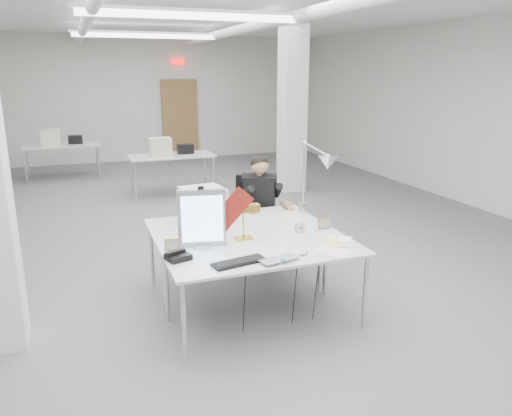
{
  "coord_description": "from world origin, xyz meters",
  "views": [
    {
      "loc": [
        -1.54,
        -6.47,
        2.33
      ],
      "look_at": [
        0.1,
        -2.0,
        1.01
      ],
      "focal_mm": 35.0,
      "sensor_mm": 36.0,
      "label": 1
    }
  ],
  "objects": [
    {
      "name": "room_shell",
      "position": [
        0.04,
        0.13,
        1.69
      ],
      "size": [
        10.04,
        14.04,
        3.24
      ],
      "color": "#57575A",
      "rests_on": "ground"
    },
    {
      "name": "desk_main",
      "position": [
        0.0,
        -2.5,
        0.74
      ],
      "size": [
        1.8,
        0.9,
        0.02
      ],
      "primitive_type": "cube",
      "color": "silver",
      "rests_on": "room_shell"
    },
    {
      "name": "desk_second",
      "position": [
        0.0,
        -1.6,
        0.74
      ],
      "size": [
        1.8,
        0.9,
        0.02
      ],
      "primitive_type": "cube",
      "color": "silver",
      "rests_on": "room_shell"
    },
    {
      "name": "bg_desk_a",
      "position": [
        0.2,
        3.0,
        0.74
      ],
      "size": [
        1.6,
        0.8,
        0.02
      ],
      "primitive_type": "cube",
      "color": "silver",
      "rests_on": "room_shell"
    },
    {
      "name": "bg_desk_b",
      "position": [
        -1.8,
        5.2,
        0.74
      ],
      "size": [
        1.6,
        0.8,
        0.02
      ],
      "primitive_type": "cube",
      "color": "silver",
      "rests_on": "room_shell"
    },
    {
      "name": "office_chair",
      "position": [
        0.54,
        -0.91,
        0.56
      ],
      "size": [
        0.73,
        0.73,
        1.13
      ],
      "primitive_type": null,
      "rotation": [
        0.0,
        0.0,
        -0.43
      ],
      "color": "black",
      "rests_on": "room_shell"
    },
    {
      "name": "seated_person",
      "position": [
        0.54,
        -0.96,
        0.9
      ],
      "size": [
        0.62,
        0.67,
        0.81
      ],
      "primitive_type": null,
      "rotation": [
        0.0,
        0.0,
        -0.43
      ],
      "color": "black",
      "rests_on": "office_chair"
    },
    {
      "name": "monitor",
      "position": [
        -0.51,
        -2.22,
        1.02
      ],
      "size": [
        0.44,
        0.13,
        0.54
      ],
      "primitive_type": "cube",
      "rotation": [
        0.0,
        0.0,
        -0.19
      ],
      "color": "#A2A2A6",
      "rests_on": "desk_main"
    },
    {
      "name": "pennant",
      "position": [
        -0.24,
        -2.25,
        1.08
      ],
      "size": [
        0.41,
        0.16,
        0.46
      ],
      "primitive_type": "cube",
      "rotation": [
        0.0,
        -0.87,
        -0.35
      ],
      "color": "maroon",
      "rests_on": "monitor"
    },
    {
      "name": "keyboard",
      "position": [
        -0.32,
        -2.74,
        0.77
      ],
      "size": [
        0.49,
        0.24,
        0.02
      ],
      "primitive_type": "cube",
      "rotation": [
        0.0,
        0.0,
        0.19
      ],
      "color": "black",
      "rests_on": "desk_main"
    },
    {
      "name": "laptop",
      "position": [
        0.03,
        -2.86,
        0.77
      ],
      "size": [
        0.4,
        0.31,
        0.03
      ],
      "primitive_type": "imported",
      "rotation": [
        0.0,
        0.0,
        0.24
      ],
      "color": "#A8A8AD",
      "rests_on": "desk_main"
    },
    {
      "name": "mouse",
      "position": [
        0.27,
        -2.75,
        0.77
      ],
      "size": [
        0.09,
        0.07,
        0.03
      ],
      "primitive_type": "ellipsoid",
      "rotation": [
        0.0,
        0.0,
        0.21
      ],
      "color": "#B9B8BD",
      "rests_on": "desk_main"
    },
    {
      "name": "bankers_lamp",
      "position": [
        -0.08,
        -2.15,
        0.92
      ],
      "size": [
        0.3,
        0.14,
        0.33
      ],
      "primitive_type": null,
      "rotation": [
        0.0,
        0.0,
        -0.08
      ],
      "color": "gold",
      "rests_on": "desk_main"
    },
    {
      "name": "desk_phone",
      "position": [
        -0.79,
        -2.47,
        0.78
      ],
      "size": [
        0.24,
        0.23,
        0.05
      ],
      "primitive_type": "cube",
      "rotation": [
        0.0,
        0.0,
        0.31
      ],
      "color": "black",
      "rests_on": "desk_main"
    },
    {
      "name": "picture_frame_left",
      "position": [
        -0.79,
        -2.22,
        0.81
      ],
      "size": [
        0.14,
        0.06,
        0.1
      ],
      "primitive_type": "cube",
      "rotation": [
        -0.21,
        0.0,
        -0.25
      ],
      "color": "olive",
      "rests_on": "desk_main"
    },
    {
      "name": "picture_frame_right",
      "position": [
        0.79,
        -2.14,
        0.81
      ],
      "size": [
        0.14,
        0.04,
        0.11
      ],
      "primitive_type": "cube",
      "rotation": [
        -0.21,
        0.0,
        -0.05
      ],
      "color": "#B9814F",
      "rests_on": "desk_main"
    },
    {
      "name": "desk_clock",
      "position": [
        0.51,
        -2.16,
        0.81
      ],
      "size": [
        0.11,
        0.06,
        0.11
      ],
      "primitive_type": "cylinder",
      "rotation": [
        1.57,
        0.0,
        -0.24
      ],
      "color": "#A8A8AD",
      "rests_on": "desk_main"
    },
    {
      "name": "paper_stack_a",
      "position": [
        0.57,
        -2.76,
        0.76
      ],
      "size": [
        0.34,
        0.37,
        0.01
      ],
      "primitive_type": "cube",
      "rotation": [
        0.0,
        0.0,
        0.52
      ],
      "color": "silver",
      "rests_on": "desk_main"
    },
    {
      "name": "paper_stack_b",
      "position": [
        0.66,
        -2.57,
        0.76
      ],
      "size": [
        0.23,
        0.29,
        0.01
      ],
      "primitive_type": "cube",
      "rotation": [
        0.0,
        0.0,
        -0.17
      ],
      "color": "#D2CA7D",
      "rests_on": "desk_main"
    },
    {
      "name": "paper_stack_c",
      "position": [
        0.79,
        -2.46,
        0.76
      ],
      "size": [
        0.27,
        0.25,
        0.01
      ],
      "primitive_type": "cube",
      "rotation": [
        0.0,
        0.0,
        -0.66
      ],
      "color": "white",
      "rests_on": "desk_main"
    },
    {
      "name": "beige_monitor",
      "position": [
        -0.33,
        -1.58,
        0.95
      ],
      "size": [
        0.47,
        0.45,
        0.4
      ],
      "primitive_type": "cube",
      "rotation": [
        0.0,
        0.0,
        0.12
      ],
      "color": "beige",
      "rests_on": "desk_second"
    },
    {
      "name": "architect_lamp",
      "position": [
        0.85,
        -1.77,
        1.25
      ],
      "size": [
        0.49,
        0.81,
        0.99
      ],
      "primitive_type": null,
      "rotation": [
        0.0,
        0.0,
        0.31
      ],
      "color": "silver",
      "rests_on": "desk_second"
    }
  ]
}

